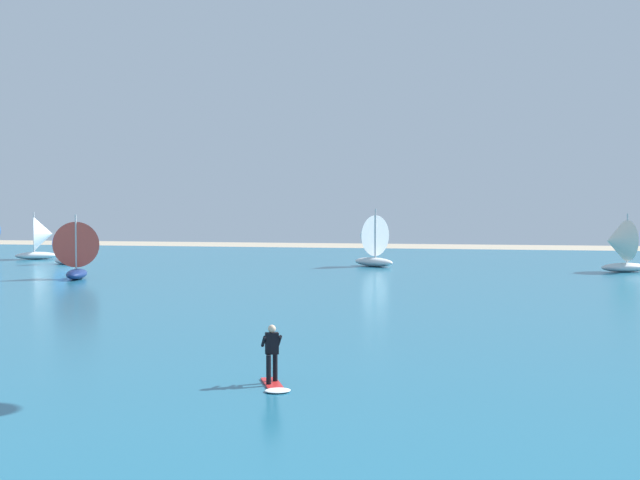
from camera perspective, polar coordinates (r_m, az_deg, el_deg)
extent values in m
cube|color=#236B89|center=(53.80, 7.21, -3.05)|extent=(160.00, 90.00, 0.10)
cube|color=red|center=(22.35, -3.50, -10.32)|extent=(0.98, 1.46, 0.05)
cylinder|color=black|center=(22.07, -3.74, -9.36)|extent=(0.14, 0.14, 0.80)
cylinder|color=black|center=(22.45, -3.27, -9.16)|extent=(0.14, 0.14, 0.80)
cube|color=black|center=(22.13, -3.51, -7.48)|extent=(0.42, 0.35, 0.60)
sphere|color=beige|center=(22.07, -3.51, -6.43)|extent=(0.22, 0.22, 0.22)
cylinder|color=black|center=(22.17, -4.11, -7.33)|extent=(0.29, 0.49, 0.39)
cylinder|color=black|center=(22.24, -2.98, -7.30)|extent=(0.29, 0.49, 0.39)
ellipsoid|color=white|center=(21.43, -3.09, -10.83)|extent=(0.89, 0.84, 0.08)
ellipsoid|color=silver|center=(67.47, 3.91, -1.60)|extent=(4.24, 3.53, 0.78)
cylinder|color=silver|center=(67.22, 4.04, 0.49)|extent=(0.13, 0.13, 4.16)
cone|color=white|center=(67.85, 3.47, 0.33)|extent=(3.47, 3.91, 3.49)
ellipsoid|color=silver|center=(65.86, 21.21, -1.86)|extent=(4.07, 2.60, 0.72)
cylinder|color=silver|center=(65.83, 21.37, 0.12)|extent=(0.12, 0.12, 3.85)
cone|color=silver|center=(65.42, 20.73, -0.05)|extent=(2.72, 3.62, 3.23)
ellipsoid|color=white|center=(73.63, -18.04, -1.47)|extent=(3.03, 2.40, 0.55)
cylinder|color=silver|center=(73.42, -18.00, -0.12)|extent=(0.09, 0.09, 2.94)
cone|color=#3F72CC|center=(73.99, -18.24, -0.22)|extent=(2.39, 2.77, 2.47)
ellipsoid|color=white|center=(81.89, -19.86, -1.07)|extent=(4.05, 3.16, 0.73)
cylinder|color=silver|center=(81.80, -20.01, 0.55)|extent=(0.12, 0.12, 3.91)
cone|color=white|center=(81.79, -19.41, 0.42)|extent=(3.15, 3.70, 3.29)
ellipsoid|color=navy|center=(57.83, -17.21, -2.36)|extent=(2.52, 4.03, 0.71)
cylinder|color=silver|center=(57.53, -17.27, -0.13)|extent=(0.12, 0.12, 3.81)
cone|color=#D84C3F|center=(58.35, -17.13, -0.28)|extent=(3.57, 2.65, 3.20)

